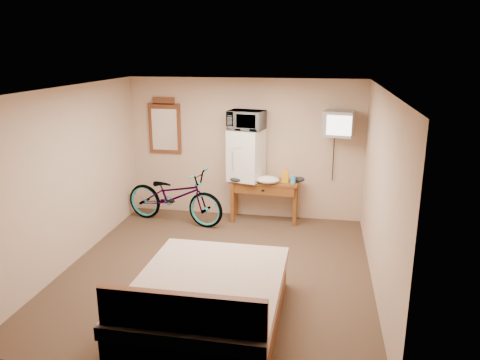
{
  "coord_description": "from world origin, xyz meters",
  "views": [
    {
      "loc": [
        1.35,
        -5.82,
        2.99
      ],
      "look_at": [
        0.23,
        0.49,
        1.18
      ],
      "focal_mm": 35.0,
      "sensor_mm": 36.0,
      "label": 1
    }
  ],
  "objects_px": {
    "desk": "(264,188)",
    "bicycle": "(174,196)",
    "microwave": "(246,120)",
    "blue_cup": "(293,179)",
    "wall_mirror": "(165,126)",
    "crt_television": "(339,124)",
    "mini_fridge": "(246,155)",
    "bed": "(206,302)"
  },
  "relations": [
    {
      "from": "mini_fridge",
      "to": "microwave",
      "type": "distance_m",
      "value": 0.61
    },
    {
      "from": "wall_mirror",
      "to": "bed",
      "type": "relative_size",
      "value": 0.48
    },
    {
      "from": "microwave",
      "to": "bicycle",
      "type": "bearing_deg",
      "value": -152.15
    },
    {
      "from": "mini_fridge",
      "to": "microwave",
      "type": "xyz_separation_m",
      "value": [
        0.0,
        0.0,
        0.61
      ]
    },
    {
      "from": "wall_mirror",
      "to": "bed",
      "type": "bearing_deg",
      "value": -65.48
    },
    {
      "from": "bicycle",
      "to": "bed",
      "type": "relative_size",
      "value": 0.87
    },
    {
      "from": "blue_cup",
      "to": "bicycle",
      "type": "bearing_deg",
      "value": -173.07
    },
    {
      "from": "crt_television",
      "to": "wall_mirror",
      "type": "distance_m",
      "value": 3.11
    },
    {
      "from": "microwave",
      "to": "wall_mirror",
      "type": "height_order",
      "value": "wall_mirror"
    },
    {
      "from": "wall_mirror",
      "to": "bed",
      "type": "xyz_separation_m",
      "value": [
        1.66,
        -3.64,
        -1.32
      ]
    },
    {
      "from": "desk",
      "to": "bicycle",
      "type": "height_order",
      "value": "bicycle"
    },
    {
      "from": "mini_fridge",
      "to": "bed",
      "type": "bearing_deg",
      "value": -88.09
    },
    {
      "from": "microwave",
      "to": "bicycle",
      "type": "height_order",
      "value": "microwave"
    },
    {
      "from": "mini_fridge",
      "to": "bed",
      "type": "height_order",
      "value": "mini_fridge"
    },
    {
      "from": "wall_mirror",
      "to": "bed",
      "type": "height_order",
      "value": "wall_mirror"
    },
    {
      "from": "microwave",
      "to": "bicycle",
      "type": "xyz_separation_m",
      "value": [
        -1.22,
        -0.36,
        -1.32
      ]
    },
    {
      "from": "desk",
      "to": "bed",
      "type": "distance_m",
      "value": 3.4
    },
    {
      "from": "blue_cup",
      "to": "desk",
      "type": "bearing_deg",
      "value": 172.01
    },
    {
      "from": "wall_mirror",
      "to": "microwave",
      "type": "bearing_deg",
      "value": -8.56
    },
    {
      "from": "microwave",
      "to": "desk",
      "type": "bearing_deg",
      "value": 5.42
    },
    {
      "from": "crt_television",
      "to": "microwave",
      "type": "bearing_deg",
      "value": 179.32
    },
    {
      "from": "bicycle",
      "to": "bed",
      "type": "bearing_deg",
      "value": -144.18
    },
    {
      "from": "desk",
      "to": "blue_cup",
      "type": "relative_size",
      "value": 8.49
    },
    {
      "from": "desk",
      "to": "crt_television",
      "type": "distance_m",
      "value": 1.69
    },
    {
      "from": "wall_mirror",
      "to": "bicycle",
      "type": "xyz_separation_m",
      "value": [
        0.33,
        -0.59,
        -1.13
      ]
    },
    {
      "from": "blue_cup",
      "to": "wall_mirror",
      "type": "bearing_deg",
      "value": 171.89
    },
    {
      "from": "desk",
      "to": "crt_television",
      "type": "height_order",
      "value": "crt_television"
    },
    {
      "from": "blue_cup",
      "to": "bicycle",
      "type": "height_order",
      "value": "bicycle"
    },
    {
      "from": "desk",
      "to": "wall_mirror",
      "type": "height_order",
      "value": "wall_mirror"
    },
    {
      "from": "crt_television",
      "to": "bicycle",
      "type": "relative_size",
      "value": 0.33
    },
    {
      "from": "wall_mirror",
      "to": "desk",
      "type": "bearing_deg",
      "value": -8.14
    },
    {
      "from": "microwave",
      "to": "crt_television",
      "type": "relative_size",
      "value": 0.97
    },
    {
      "from": "desk",
      "to": "microwave",
      "type": "relative_size",
      "value": 2.05
    },
    {
      "from": "mini_fridge",
      "to": "bicycle",
      "type": "relative_size",
      "value": 0.48
    },
    {
      "from": "desk",
      "to": "bicycle",
      "type": "xyz_separation_m",
      "value": [
        -1.55,
        -0.32,
        -0.13
      ]
    },
    {
      "from": "mini_fridge",
      "to": "microwave",
      "type": "bearing_deg",
      "value": 56.24
    },
    {
      "from": "wall_mirror",
      "to": "crt_television",
      "type": "bearing_deg",
      "value": -4.64
    },
    {
      "from": "crt_television",
      "to": "bed",
      "type": "relative_size",
      "value": 0.29
    },
    {
      "from": "blue_cup",
      "to": "bicycle",
      "type": "xyz_separation_m",
      "value": [
        -2.05,
        -0.25,
        -0.33
      ]
    },
    {
      "from": "microwave",
      "to": "bicycle",
      "type": "distance_m",
      "value": 1.83
    },
    {
      "from": "microwave",
      "to": "blue_cup",
      "type": "bearing_deg",
      "value": 4.32
    },
    {
      "from": "desk",
      "to": "bed",
      "type": "bearing_deg",
      "value": -93.66
    }
  ]
}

